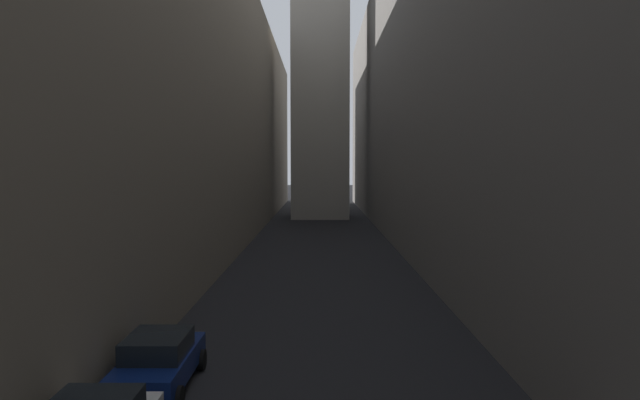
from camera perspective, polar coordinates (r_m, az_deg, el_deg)
ground_plane at (r=39.83m, az=-0.04°, el=-5.24°), size 264.00×264.00×0.00m
building_block_left at (r=43.58m, az=-17.60°, el=9.31°), size 14.95×108.00×21.17m
building_block_right at (r=43.72m, az=17.17°, el=11.63°), size 14.34×108.00×24.70m
parked_car_left_far at (r=16.54m, az=-16.02°, el=-15.34°), size 1.92×4.08×1.52m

